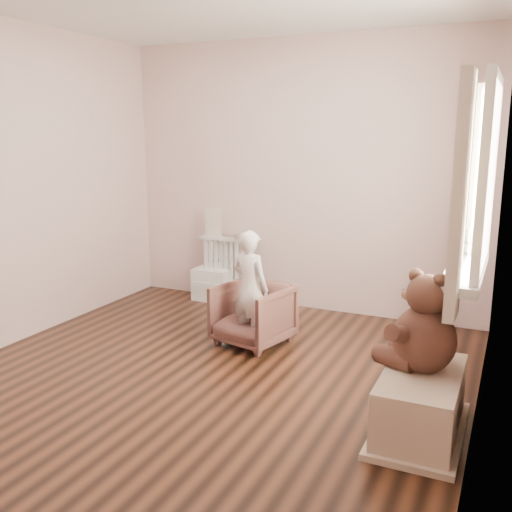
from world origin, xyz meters
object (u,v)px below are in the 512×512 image
at_px(armchair, 253,314).
at_px(toy_bench, 421,401).
at_px(radiator, 229,264).
at_px(teddy_bear, 425,321).
at_px(child, 250,288).
at_px(plush_cat, 471,240).
at_px(toy_vanity, 213,274).

distance_m(armchair, toy_bench, 1.75).
relative_size(radiator, teddy_bear, 1.15).
relative_size(child, toy_bench, 1.18).
xyz_separation_m(toy_bench, plush_cat, (0.14, 0.93, 0.80)).
height_order(armchair, plush_cat, plush_cat).
height_order(armchair, child, child).
bearing_deg(toy_bench, child, 150.41).
bearing_deg(plush_cat, radiator, 142.62).
height_order(radiator, toy_bench, radiator).
height_order(armchair, teddy_bear, teddy_bear).
height_order(radiator, plush_cat, plush_cat).
height_order(toy_vanity, teddy_bear, teddy_bear).
bearing_deg(toy_vanity, radiator, 10.08).
relative_size(toy_vanity, toy_bench, 0.76).
bearing_deg(teddy_bear, plush_cat, 102.14).
bearing_deg(child, radiator, -41.31).
distance_m(child, plush_cat, 1.71).
distance_m(toy_vanity, toy_bench, 3.07).
bearing_deg(teddy_bear, toy_bench, -56.61).
distance_m(toy_vanity, teddy_bear, 3.05).
relative_size(radiator, plush_cat, 2.69).
height_order(radiator, child, child).
bearing_deg(teddy_bear, radiator, 161.92).
bearing_deg(child, toy_bench, 164.09).
relative_size(armchair, child, 0.59).
bearing_deg(child, teddy_bear, 165.38).
distance_m(child, toy_bench, 1.75).
bearing_deg(toy_bench, teddy_bear, 101.55).
xyz_separation_m(teddy_bear, plush_cat, (0.15, 0.88, 0.33)).
distance_m(teddy_bear, plush_cat, 0.95).
relative_size(teddy_bear, plush_cat, 2.34).
height_order(child, plush_cat, plush_cat).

